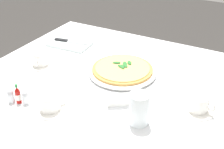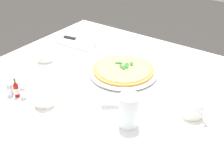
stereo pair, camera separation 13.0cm
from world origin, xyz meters
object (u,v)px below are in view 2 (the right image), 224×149
coffee_cup_near_right (45,56)px  dinner_knife (78,39)px  pizza (124,69)px  hot_sauce_bottle (16,89)px  water_glass_center_back (129,112)px  pepper_shaker (10,90)px  menu_card (113,100)px  pizza_plate (123,72)px  salt_shaker (23,92)px  coffee_cup_left_edge (45,99)px  coffee_cup_near_left (192,110)px  napkin_folded (78,42)px

coffee_cup_near_right → dinner_knife: coffee_cup_near_right is taller
pizza → hot_sauce_bottle: hot_sauce_bottle is taller
pizza → hot_sauce_bottle: size_ratio=3.29×
coffee_cup_near_right → water_glass_center_back: 0.60m
pepper_shaker → menu_card: (0.38, 0.17, 0.00)m
pizza_plate → hot_sauce_bottle: (-0.25, -0.39, 0.02)m
pizza → dinner_knife: size_ratio=1.40×
coffee_cup_near_right → dinner_knife: bearing=91.9°
pepper_shaker → dinner_knife: bearing=101.2°
dinner_knife → menu_card: bearing=-46.5°
dinner_knife → menu_card: size_ratio=2.57×
water_glass_center_back → dinner_knife: 0.72m
pizza_plate → hot_sauce_bottle: 0.47m
pizza → menu_card: menu_card is taller
dinner_knife → salt_shaker: size_ratio=3.47×
coffee_cup_left_edge → water_glass_center_back: 0.33m
dinner_knife → salt_shaker: bearing=-82.2°
dinner_knife → coffee_cup_left_edge: bearing=-71.4°
coffee_cup_left_edge → coffee_cup_near_left: bearing=27.9°
salt_shaker → pepper_shaker: size_ratio=1.00×
pizza_plate → dinner_knife: size_ratio=1.56×
coffee_cup_near_right → salt_shaker: size_ratio=2.31×
coffee_cup_near_left → hot_sauce_bottle: hot_sauce_bottle is taller
hot_sauce_bottle → menu_card: hot_sauce_bottle is taller
pizza_plate → coffee_cup_near_right: bearing=-163.0°
pizza_plate → pizza: size_ratio=1.12×
coffee_cup_near_left → dinner_knife: bearing=161.8°
dinner_knife → hot_sauce_bottle: 0.54m
coffee_cup_near_right → hot_sauce_bottle: (0.13, -0.28, 0.00)m
coffee_cup_left_edge → hot_sauce_bottle: hot_sauce_bottle is taller
pizza → water_glass_center_back: water_glass_center_back is taller
coffee_cup_near_right → coffee_cup_near_left: bearing=0.1°
coffee_cup_left_edge → pepper_shaker: coffee_cup_left_edge is taller
pizza_plate → napkin_folded: bearing=160.9°
napkin_folded → menu_card: menu_card is taller
coffee_cup_near_left → pizza_plate: bearing=162.9°
coffee_cup_near_right → water_glass_center_back: bearing=-15.8°
napkin_folded → dinner_knife: 0.01m
napkin_folded → pepper_shaker: bearing=-82.3°
water_glass_center_back → hot_sauce_bottle: bearing=-166.1°
pizza_plate → menu_card: menu_card is taller
coffee_cup_near_left → coffee_cup_near_right: size_ratio=1.01×
dinner_knife → salt_shaker: salt_shaker is taller
napkin_folded → coffee_cup_near_right: bearing=-91.2°
pizza → pepper_shaker: bearing=-124.7°
coffee_cup_left_edge → menu_card: (0.22, 0.14, 0.00)m
coffee_cup_left_edge → pepper_shaker: bearing=-168.8°
coffee_cup_near_left → pepper_shaker: coffee_cup_near_left is taller
pizza_plate → napkin_folded: (-0.39, 0.13, -0.00)m
menu_card → pizza_plate: bearing=78.9°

